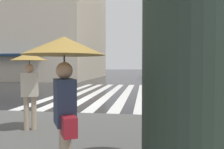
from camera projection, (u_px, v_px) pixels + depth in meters
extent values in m
plane|color=black|center=(72.00, 102.00, 10.90)|extent=(220.00, 220.00, 0.00)
cube|color=silver|center=(157.00, 94.00, 14.23)|extent=(13.00, 0.50, 0.01)
cube|color=silver|center=(142.00, 93.00, 14.37)|extent=(13.00, 0.50, 0.01)
cube|color=silver|center=(126.00, 93.00, 14.52)|extent=(13.00, 0.50, 0.01)
cube|color=silver|center=(111.00, 93.00, 14.66)|extent=(13.00, 0.50, 0.01)
cube|color=silver|center=(96.00, 93.00, 14.80)|extent=(13.00, 0.50, 0.01)
cube|color=silver|center=(82.00, 92.00, 14.95)|extent=(13.00, 0.50, 0.01)
cube|color=silver|center=(68.00, 92.00, 15.09)|extent=(13.00, 0.50, 0.01)
cube|color=beige|center=(10.00, 13.00, 34.04)|extent=(17.63, 26.77, 19.91)
cylinder|color=#28382D|center=(190.00, 69.00, 3.04)|extent=(1.32, 1.32, 3.18)
cube|color=maroon|center=(182.00, 59.00, 3.69)|extent=(0.02, 0.99, 2.03)
cube|color=silver|center=(204.00, 83.00, 15.22)|extent=(1.75, 4.10, 0.60)
cube|color=#232833|center=(202.00, 75.00, 15.22)|extent=(1.54, 2.46, 0.50)
cylinder|color=black|center=(220.00, 87.00, 15.87)|extent=(0.20, 0.62, 0.62)
cylinder|color=black|center=(183.00, 86.00, 16.23)|extent=(0.20, 0.62, 0.62)
cylinder|color=black|center=(188.00, 88.00, 14.59)|extent=(0.20, 0.62, 0.62)
cube|color=#2D3851|center=(65.00, 102.00, 2.90)|extent=(0.47, 0.41, 0.60)
sphere|color=tan|center=(64.00, 70.00, 2.88)|extent=(0.22, 0.22, 0.22)
cube|color=maroon|center=(69.00, 126.00, 2.65)|extent=(0.32, 0.28, 0.24)
cone|color=#A57F38|center=(64.00, 46.00, 2.87)|extent=(1.07, 1.07, 0.24)
cylinder|color=#4C4C51|center=(64.00, 86.00, 2.89)|extent=(0.02, 0.02, 0.81)
cube|color=beige|center=(30.00, 85.00, 5.60)|extent=(0.37, 0.46, 0.60)
sphere|color=tan|center=(30.00, 68.00, 5.58)|extent=(0.22, 0.22, 0.22)
cylinder|color=tan|center=(26.00, 113.00, 5.61)|extent=(0.13, 0.13, 0.86)
cylinder|color=tan|center=(34.00, 113.00, 5.64)|extent=(0.13, 0.13, 0.86)
cone|color=#A57F38|center=(29.00, 56.00, 5.57)|extent=(0.91, 0.91, 0.20)
cylinder|color=#4C4C51|center=(30.00, 77.00, 5.59)|extent=(0.02, 0.02, 0.81)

